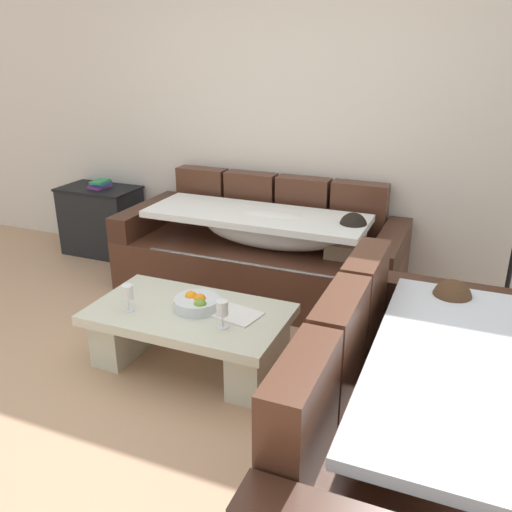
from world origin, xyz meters
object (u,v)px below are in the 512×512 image
at_px(wine_glass_near_right, 222,309).
at_px(side_cabinet, 102,220).
at_px(couch_along_wall, 264,252).
at_px(coffee_table, 190,331).
at_px(book_stack_on_cabinet, 100,184).
at_px(wine_glass_near_left, 128,293).
at_px(open_magazine, 236,314).
at_px(couch_near_window, 415,419).
at_px(fruit_bowl, 197,303).

xyz_separation_m(wine_glass_near_right, side_cabinet, (-2.02, 1.53, -0.17)).
distance_m(couch_along_wall, wine_glass_near_right, 1.34).
bearing_deg(coffee_table, book_stack_on_cabinet, 140.31).
relative_size(couch_along_wall, book_stack_on_cabinet, 11.10).
bearing_deg(book_stack_on_cabinet, wine_glass_near_left, -48.57).
bearing_deg(wine_glass_near_right, wine_glass_near_left, -177.47).
xyz_separation_m(coffee_table, open_magazine, (0.29, 0.05, 0.15)).
distance_m(couch_near_window, book_stack_on_cabinet, 3.64).
height_order(couch_along_wall, wine_glass_near_left, couch_along_wall).
bearing_deg(side_cabinet, wine_glass_near_left, -48.01).
xyz_separation_m(couch_near_window, side_cabinet, (-3.13, 1.88, -0.02)).
distance_m(fruit_bowl, open_magazine, 0.25).
xyz_separation_m(couch_near_window, coffee_table, (-1.40, 0.47, -0.10)).
distance_m(fruit_bowl, book_stack_on_cabinet, 2.24).
bearing_deg(side_cabinet, open_magazine, -34.02).
distance_m(coffee_table, open_magazine, 0.33).
xyz_separation_m(couch_near_window, wine_glass_near_right, (-1.11, 0.35, 0.16)).
height_order(couch_near_window, wine_glass_near_left, couch_near_window).
bearing_deg(wine_glass_near_left, book_stack_on_cabinet, 131.43).
distance_m(couch_near_window, open_magazine, 1.22).
distance_m(couch_near_window, coffee_table, 1.47).
distance_m(coffee_table, wine_glass_near_right, 0.40).
bearing_deg(wine_glass_near_right, fruit_bowl, 148.58).
bearing_deg(wine_glass_near_left, open_magazine, 17.18).
relative_size(wine_glass_near_left, open_magazine, 0.59).
bearing_deg(open_magazine, coffee_table, -159.17).
xyz_separation_m(coffee_table, wine_glass_near_left, (-0.33, -0.14, 0.26)).
bearing_deg(couch_along_wall, couch_near_window, -50.17).
height_order(couch_near_window, side_cabinet, couch_near_window).
bearing_deg(couch_along_wall, side_cabinet, 172.58).
height_order(couch_along_wall, open_magazine, couch_along_wall).
xyz_separation_m(coffee_table, wine_glass_near_right, (0.28, -0.11, 0.26)).
relative_size(couch_near_window, side_cabinet, 2.75).
distance_m(couch_along_wall, open_magazine, 1.17).
height_order(wine_glass_near_left, wine_glass_near_right, same).
bearing_deg(coffee_table, open_magazine, 9.79).
bearing_deg(open_magazine, book_stack_on_cabinet, 156.67).
relative_size(open_magazine, side_cabinet, 0.39).
bearing_deg(couch_near_window, side_cabinet, 58.97).
height_order(wine_glass_near_left, side_cabinet, side_cabinet).
bearing_deg(wine_glass_near_right, coffee_table, 158.04).
height_order(open_magazine, side_cabinet, side_cabinet).
bearing_deg(side_cabinet, wine_glass_near_right, -37.19).
distance_m(couch_along_wall, fruit_bowl, 1.16).
distance_m(coffee_table, fruit_bowl, 0.19).
xyz_separation_m(fruit_bowl, wine_glass_near_left, (-0.37, -0.18, 0.08)).
bearing_deg(couch_near_window, fruit_bowl, 69.72).
bearing_deg(fruit_bowl, book_stack_on_cabinet, 141.66).
bearing_deg(side_cabinet, coffee_table, -39.25).
height_order(fruit_bowl, open_magazine, fruit_bowl).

